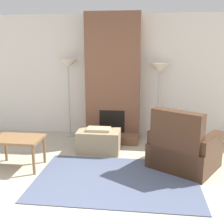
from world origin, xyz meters
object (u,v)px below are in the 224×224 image
(ottoman, at_px, (99,141))
(floor_lamp_left, at_px, (68,66))
(armchair, at_px, (182,151))
(floor_lamp_right, at_px, (160,70))
(side_table, at_px, (18,142))

(ottoman, distance_m, floor_lamp_left, 1.77)
(ottoman, relative_size, floor_lamp_left, 0.47)
(armchair, bearing_deg, floor_lamp_right, -45.06)
(armchair, bearing_deg, side_table, 37.63)
(ottoman, xyz_separation_m, floor_lamp_right, (1.12, 0.89, 1.25))
(ottoman, relative_size, armchair, 0.62)
(ottoman, relative_size, floor_lamp_right, 0.49)
(ottoman, height_order, floor_lamp_right, floor_lamp_right)
(armchair, relative_size, floor_lamp_left, 0.76)
(armchair, relative_size, side_table, 1.65)
(floor_lamp_left, bearing_deg, side_table, -102.68)
(ottoman, height_order, side_table, side_table)
(ottoman, distance_m, armchair, 1.57)
(side_table, height_order, floor_lamp_left, floor_lamp_left)
(floor_lamp_left, bearing_deg, armchair, -32.89)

